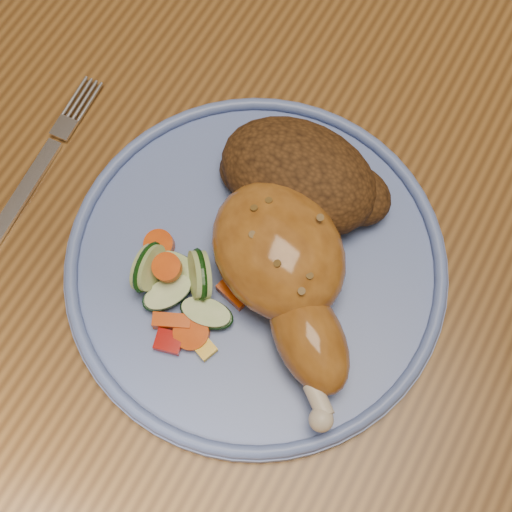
% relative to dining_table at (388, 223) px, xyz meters
% --- Properties ---
extents(ground, '(4.00, 4.00, 0.00)m').
position_rel_dining_table_xyz_m(ground, '(0.00, 0.00, -0.67)').
color(ground, '#53341C').
rests_on(ground, ground).
extents(dining_table, '(0.90, 1.40, 0.75)m').
position_rel_dining_table_xyz_m(dining_table, '(0.00, 0.00, 0.00)').
color(dining_table, brown).
rests_on(dining_table, ground).
extents(plate, '(0.30, 0.30, 0.01)m').
position_rel_dining_table_xyz_m(plate, '(-0.07, -0.13, 0.09)').
color(plate, '#5A71B6').
rests_on(plate, dining_table).
extents(plate_rim, '(0.29, 0.29, 0.01)m').
position_rel_dining_table_xyz_m(plate_rim, '(-0.07, -0.13, 0.10)').
color(plate_rim, '#5A71B6').
rests_on(plate_rim, plate).
extents(chicken_leg, '(0.17, 0.17, 0.06)m').
position_rel_dining_table_xyz_m(chicken_leg, '(-0.04, -0.13, 0.12)').
color(chicken_leg, '#A96623').
rests_on(chicken_leg, plate).
extents(rice_pilaf, '(0.14, 0.09, 0.06)m').
position_rel_dining_table_xyz_m(rice_pilaf, '(-0.07, -0.05, 0.12)').
color(rice_pilaf, '#492A12').
rests_on(rice_pilaf, plate).
extents(vegetable_pile, '(0.09, 0.08, 0.04)m').
position_rel_dining_table_xyz_m(vegetable_pile, '(-0.11, -0.17, 0.11)').
color(vegetable_pile, '#A50A05').
rests_on(vegetable_pile, plate).
extents(fork, '(0.03, 0.16, 0.00)m').
position_rel_dining_table_xyz_m(fork, '(-0.27, -0.14, 0.09)').
color(fork, silver).
rests_on(fork, dining_table).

